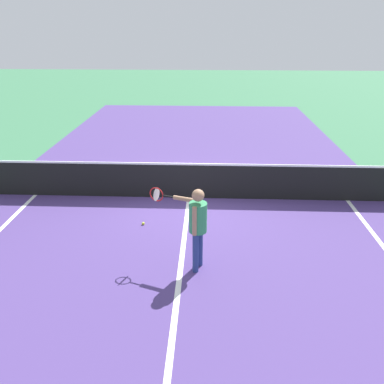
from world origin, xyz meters
The scene contains 6 objects.
ground_plane centered at (0.00, 0.00, 0.00)m, with size 60.00×60.00×0.00m, color #38724C.
court_surface_inbounds centered at (0.00, 0.00, 0.00)m, with size 10.62×24.40×0.00m, color #4C387A.
line_center_service centered at (0.00, -3.20, 0.00)m, with size 0.10×6.40×0.01m, color white.
net centered at (0.00, 0.00, 0.49)m, with size 10.77×0.09×1.07m.
player_near centered at (0.29, -3.12, 0.99)m, with size 1.08×0.77×1.60m.
tennis_ball_near_net centered at (-0.97, -1.51, 0.03)m, with size 0.07×0.07×0.07m, color #CCE033.
Camera 1 is at (0.47, -9.08, 4.19)m, focal length 35.64 mm.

